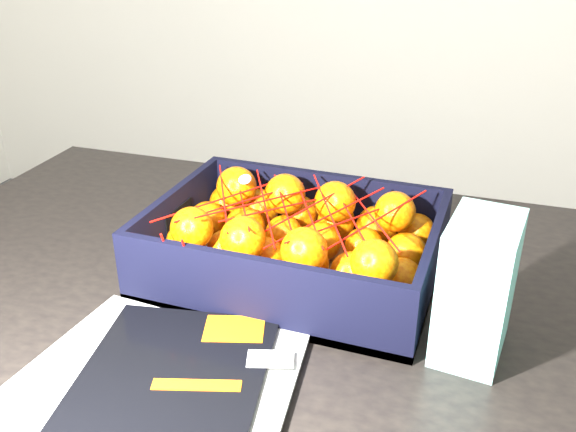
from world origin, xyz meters
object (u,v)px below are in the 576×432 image
(retail_carton, at_px, (477,288))
(produce_crate, at_px, (295,255))
(magazine_stack, at_px, (158,386))
(table, at_px, (257,331))

(retail_carton, bearing_deg, produce_crate, 165.78)
(produce_crate, bearing_deg, magazine_stack, -101.27)
(magazine_stack, height_order, retail_carton, retail_carton)
(produce_crate, bearing_deg, table, -150.15)
(table, height_order, retail_carton, retail_carton)
(table, relative_size, magazine_stack, 3.56)
(produce_crate, distance_m, retail_carton, 0.29)
(magazine_stack, distance_m, produce_crate, 0.30)
(produce_crate, bearing_deg, retail_carton, -19.69)
(table, distance_m, produce_crate, 0.14)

